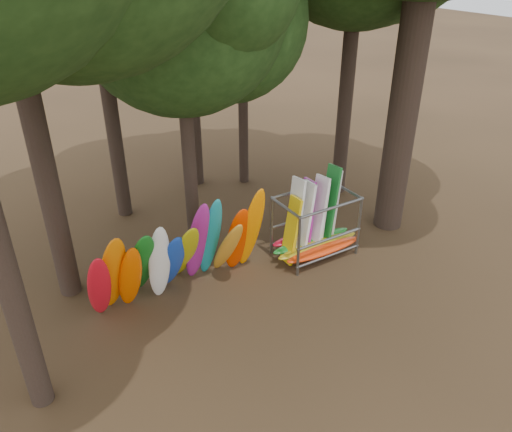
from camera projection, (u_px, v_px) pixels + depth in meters
ground at (285, 274)px, 15.62m from camera, size 120.00×120.00×0.00m
lake at (7, 26)px, 60.45m from camera, size 160.00×160.00×0.00m
oak_5 at (178, 5)px, 12.85m from camera, size 6.67×6.67×10.61m
kayak_row at (179, 255)px, 14.12m from camera, size 5.42×2.13×3.18m
storage_rack at (315, 227)px, 16.18m from camera, size 3.13×1.59×2.91m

